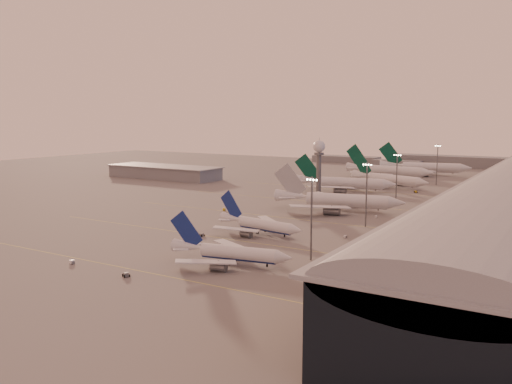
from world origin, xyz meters
The scene contains 25 objects.
ground centered at (0.00, 0.00, 0.00)m, with size 700.00×700.00×0.00m, color #5D5B5B.
taxiway_markings centered at (30.00, 56.00, 0.01)m, with size 180.00×185.25×0.02m.
hangar centered at (-120.00, 140.00, 4.32)m, with size 82.00×27.00×8.50m.
radar_tower centered at (5.00, 120.00, 20.95)m, with size 6.40×6.40×31.10m.
mast_a centered at (58.00, 0.00, 13.74)m, with size 3.60×0.56×25.00m.
mast_b centered at (55.00, 55.00, 13.74)m, with size 3.60×0.56×25.00m.
mast_c centered at (50.00, 110.00, 13.74)m, with size 3.60×0.56×25.00m.
mast_d centered at (48.00, 200.00, 13.74)m, with size 3.60×0.56×25.00m.
distant_horizon centered at (2.62, 325.14, 3.89)m, with size 165.00×37.50×9.00m.
narrowbody_near centered at (40.37, -16.72, 3.01)m, with size 37.82×29.95×14.87m.
narrowbody_mid centered at (26.74, 22.58, 2.98)m, with size 37.58×29.79×14.74m.
widebody_white centered at (32.39, 82.14, 3.63)m, with size 58.91×46.75×20.94m.
greentail_a centered at (10.87, 142.88, 3.70)m, with size 56.98×45.57×20.93m.
greentail_b centered at (26.19, 174.46, 3.54)m, with size 52.94×42.03×20.02m.
greentail_c centered at (11.98, 218.24, 4.03)m, with size 62.75×50.49×22.79m.
greentail_d centered at (27.61, 253.21, 4.15)m, with size 63.98×51.16×23.51m.
gsv_truck_a centered at (1.17, -40.01, 1.19)m, with size 5.92×2.56×2.33m.
gsv_tug_near centered at (23.40, -41.14, 0.58)m, with size 3.91×4.55×1.12m.
gsv_catering_a centered at (49.35, -3.88, 1.94)m, with size 4.90×2.62×3.88m.
gsv_tug_mid centered at (11.09, 8.51, 0.53)m, with size 4.06×3.15×1.02m.
gsv_truck_b centered at (56.00, 32.79, 0.99)m, with size 4.99×2.28×1.94m.
gsv_truck_c centered at (-11.75, 56.20, 1.21)m, with size 5.74×5.56×2.38m.
gsv_catering_b centered at (52.37, 75.34, 1.85)m, with size 4.93×3.50×3.70m.
gsv_tug_far centered at (18.66, 99.95, 0.58)m, with size 4.32×4.50×1.12m.
gsv_tug_hangar centered at (46.56, 158.34, 0.55)m, with size 4.37×3.91×1.07m.
Camera 1 is at (125.54, -142.37, 42.75)m, focal length 38.00 mm.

